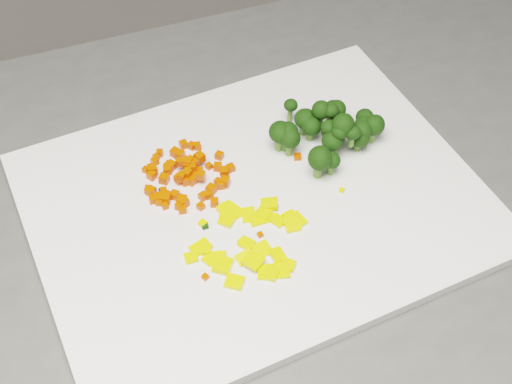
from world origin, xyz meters
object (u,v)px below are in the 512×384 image
object	(u,v)px
cutting_board	(256,202)
pepper_pile	(246,240)
carrot_pile	(190,169)
broccoli_pile	(330,127)

from	to	relation	value
cutting_board	pepper_pile	xyz separation A→B (m)	(-0.03, -0.06, 0.01)
carrot_pile	broccoli_pile	size ratio (longest dim) A/B	0.83
carrot_pile	pepper_pile	world-z (taller)	carrot_pile
cutting_board	pepper_pile	bearing A→B (deg)	-114.87
carrot_pile	broccoli_pile	world-z (taller)	broccoli_pile
cutting_board	carrot_pile	distance (m)	0.08
cutting_board	pepper_pile	world-z (taller)	pepper_pile
cutting_board	broccoli_pile	bearing A→B (deg)	28.55
cutting_board	carrot_pile	world-z (taller)	carrot_pile
cutting_board	carrot_pile	size ratio (longest dim) A/B	4.50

